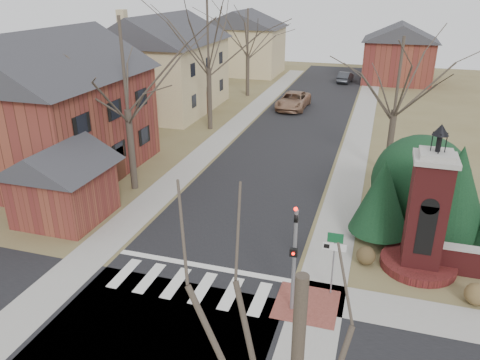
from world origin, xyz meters
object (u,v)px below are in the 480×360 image
(brick_gate_monument, at_px, (425,223))
(pickup_truck, at_px, (293,101))
(distant_car, at_px, (345,77))
(traffic_signal_pole, at_px, (294,251))
(sign_post, at_px, (334,252))

(brick_gate_monument, xyz_separation_m, pickup_truck, (-10.60, 25.77, -1.37))
(distant_car, bearing_deg, brick_gate_monument, 106.11)
(traffic_signal_pole, xyz_separation_m, pickup_truck, (-5.90, 30.19, -1.79))
(sign_post, xyz_separation_m, distant_car, (-3.58, 43.58, -1.30))
(traffic_signal_pole, height_order, brick_gate_monument, brick_gate_monument)
(brick_gate_monument, bearing_deg, pickup_truck, 112.36)
(traffic_signal_pole, bearing_deg, sign_post, 47.57)
(distant_car, bearing_deg, pickup_truck, 82.61)
(sign_post, xyz_separation_m, brick_gate_monument, (3.41, 3.01, 0.22))
(sign_post, bearing_deg, brick_gate_monument, 41.42)
(traffic_signal_pole, xyz_separation_m, distant_car, (-2.28, 44.99, -1.94))
(brick_gate_monument, relative_size, pickup_truck, 1.14)
(traffic_signal_pole, bearing_deg, pickup_truck, 101.06)
(pickup_truck, height_order, distant_car, pickup_truck)
(sign_post, xyz_separation_m, pickup_truck, (-7.19, 28.78, -1.16))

